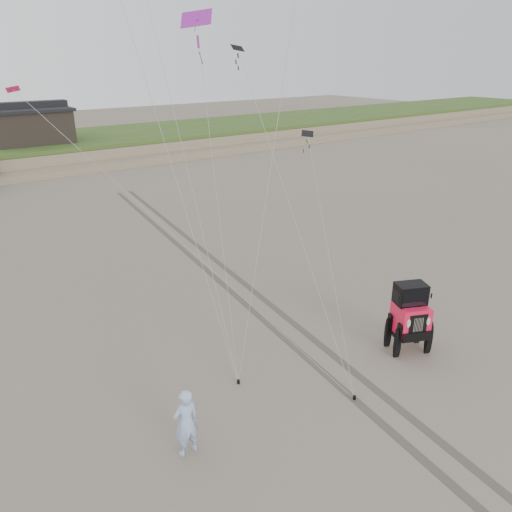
% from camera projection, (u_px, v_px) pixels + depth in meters
% --- Properties ---
extents(ground, '(160.00, 160.00, 0.00)m').
position_uv_depth(ground, '(305.00, 373.00, 14.50)').
color(ground, '#6B6054').
rests_on(ground, ground).
extents(dune_ridge, '(160.00, 14.25, 1.73)m').
position_uv_depth(dune_ridge, '(8.00, 155.00, 42.10)').
color(dune_ridge, '#7A6B54').
rests_on(dune_ridge, ground).
extents(cabin, '(6.40, 5.40, 3.35)m').
position_uv_depth(cabin, '(30.00, 124.00, 41.93)').
color(cabin, black).
rests_on(cabin, dune_ridge).
extents(jeep, '(3.82, 5.15, 1.76)m').
position_uv_depth(jeep, '(409.00, 325.00, 15.32)').
color(jeep, '#FF1840').
rests_on(jeep, ground).
extents(man, '(0.64, 0.42, 1.72)m').
position_uv_depth(man, '(186.00, 422.00, 11.28)').
color(man, '#869ED0').
rests_on(man, ground).
extents(stake_main, '(0.08, 0.08, 0.12)m').
position_uv_depth(stake_main, '(238.00, 382.00, 14.01)').
color(stake_main, black).
rests_on(stake_main, ground).
extents(stake_aux, '(0.08, 0.08, 0.12)m').
position_uv_depth(stake_aux, '(354.00, 398.00, 13.36)').
color(stake_aux, black).
rests_on(stake_aux, ground).
extents(tire_tracks, '(5.22, 29.74, 0.01)m').
position_uv_depth(tire_tracks, '(216.00, 269.00, 21.56)').
color(tire_tracks, '#4C443D').
rests_on(tire_tracks, ground).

